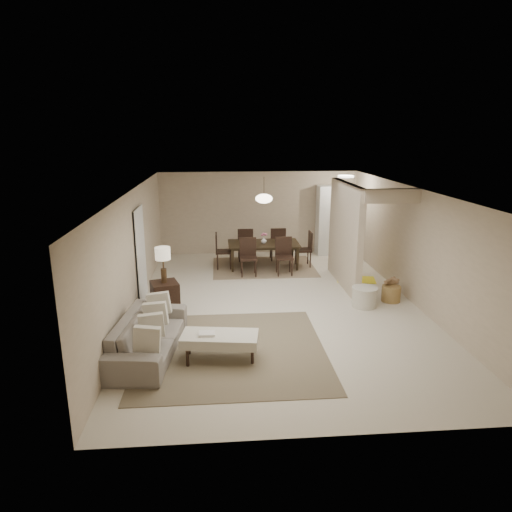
{
  "coord_description": "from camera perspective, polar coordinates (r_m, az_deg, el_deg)",
  "views": [
    {
      "loc": [
        -1.23,
        -9.27,
        3.65
      ],
      "look_at": [
        -0.44,
        0.22,
        1.05
      ],
      "focal_mm": 32.0,
      "sensor_mm": 36.0,
      "label": 1
    }
  ],
  "objects": [
    {
      "name": "ceiling",
      "position": [
        9.42,
        2.81,
        8.24
      ],
      "size": [
        9.0,
        9.0,
        0.0
      ],
      "primitive_type": "plane",
      "rotation": [
        3.14,
        0.0,
        0.0
      ],
      "color": "white",
      "rests_on": "back_wall"
    },
    {
      "name": "floor",
      "position": [
        10.04,
        2.63,
        -6.07
      ],
      "size": [
        9.0,
        9.0,
        0.0
      ],
      "primitive_type": "plane",
      "color": "beige",
      "rests_on": "ground"
    },
    {
      "name": "round_pouf",
      "position": [
        10.13,
        13.39,
        -5.01
      ],
      "size": [
        0.55,
        0.55,
        0.42
      ],
      "primitive_type": "cylinder",
      "color": "beige",
      "rests_on": "floor"
    },
    {
      "name": "doorway",
      "position": [
        10.36,
        -14.26,
        0.08
      ],
      "size": [
        0.04,
        0.9,
        2.04
      ],
      "primitive_type": "cube",
      "color": "black",
      "rests_on": "floor"
    },
    {
      "name": "vase",
      "position": [
        12.53,
        0.97,
        1.97
      ],
      "size": [
        0.18,
        0.18,
        0.17
      ],
      "primitive_type": "imported",
      "rotation": [
        0.0,
        0.0,
        0.16
      ],
      "color": "white",
      "rests_on": "dining_table"
    },
    {
      "name": "side_table",
      "position": [
        9.88,
        -11.3,
        -4.87
      ],
      "size": [
        0.68,
        0.68,
        0.59
      ],
      "primitive_type": "cube",
      "rotation": [
        0.0,
        0.0,
        0.31
      ],
      "color": "black",
      "rests_on": "floor"
    },
    {
      "name": "back_wall",
      "position": [
        14.03,
        0.35,
        5.42
      ],
      "size": [
        6.0,
        0.0,
        6.0
      ],
      "primitive_type": "plane",
      "rotation": [
        1.57,
        0.0,
        0.0
      ],
      "color": "tan",
      "rests_on": "floor"
    },
    {
      "name": "partition",
      "position": [
        11.21,
        11.06,
        2.62
      ],
      "size": [
        0.15,
        2.5,
        2.5
      ],
      "primitive_type": "cube",
      "color": "tan",
      "rests_on": "floor"
    },
    {
      "name": "left_wall",
      "position": [
        9.74,
        -15.07,
        0.47
      ],
      "size": [
        0.0,
        9.0,
        9.0
      ],
      "primitive_type": "plane",
      "rotation": [
        1.57,
        0.0,
        1.57
      ],
      "color": "tan",
      "rests_on": "floor"
    },
    {
      "name": "right_wall",
      "position": [
        10.47,
        19.23,
        1.15
      ],
      "size": [
        0.0,
        9.0,
        9.0
      ],
      "primitive_type": "plane",
      "rotation": [
        1.57,
        0.0,
        -1.57
      ],
      "color": "tan",
      "rests_on": "floor"
    },
    {
      "name": "yellow_mat",
      "position": [
        11.93,
        12.37,
        -2.88
      ],
      "size": [
        1.06,
        0.77,
        0.01
      ],
      "primitive_type": "cube",
      "rotation": [
        0.0,
        0.0,
        -0.2
      ],
      "color": "yellow",
      "rests_on": "floor"
    },
    {
      "name": "living_rug",
      "position": [
        8.05,
        -3.06,
        -11.65
      ],
      "size": [
        3.2,
        3.2,
        0.01
      ],
      "primitive_type": "cube",
      "color": "brown",
      "rests_on": "floor"
    },
    {
      "name": "pendant_light",
      "position": [
        12.31,
        1.0,
        7.19
      ],
      "size": [
        0.46,
        0.46,
        0.71
      ],
      "color": "#45301D",
      "rests_on": "ceiling"
    },
    {
      "name": "pantry_cabinet",
      "position": [
        14.13,
        10.04,
        4.43
      ],
      "size": [
        1.2,
        0.55,
        2.1
      ],
      "primitive_type": "cube",
      "color": "silver",
      "rests_on": "floor"
    },
    {
      "name": "wicker_basket",
      "position": [
        10.6,
        16.53,
        -4.52
      ],
      "size": [
        0.43,
        0.43,
        0.35
      ],
      "primitive_type": "cylinder",
      "rotation": [
        0.0,
        0.0,
        0.04
      ],
      "color": "olive",
      "rests_on": "floor"
    },
    {
      "name": "dining_table",
      "position": [
        12.63,
        0.96,
        0.09
      ],
      "size": [
        1.95,
        1.09,
        0.69
      ],
      "primitive_type": "imported",
      "rotation": [
        0.0,
        0.0,
        -0.0
      ],
      "color": "black",
      "rests_on": "dining_rug"
    },
    {
      "name": "table_lamp",
      "position": [
        9.63,
        -11.57,
        -0.07
      ],
      "size": [
        0.32,
        0.32,
        0.76
      ],
      "color": "#45301D",
      "rests_on": "side_table"
    },
    {
      "name": "flush_light",
      "position": [
        13.01,
        11.17,
        9.74
      ],
      "size": [
        0.44,
        0.44,
        0.05
      ],
      "primitive_type": "cylinder",
      "color": "white",
      "rests_on": "ceiling"
    },
    {
      "name": "dining_chairs",
      "position": [
        12.59,
        0.97,
        0.75
      ],
      "size": [
        2.64,
        1.91,
        0.99
      ],
      "color": "black",
      "rests_on": "dining_rug"
    },
    {
      "name": "dining_rug",
      "position": [
        12.72,
        0.96,
        -1.38
      ],
      "size": [
        2.8,
        2.1,
        0.01
      ],
      "primitive_type": "cube",
      "color": "#746348",
      "rests_on": "floor"
    },
    {
      "name": "sofa",
      "position": [
        8.0,
        -13.28,
        -9.65
      ],
      "size": [
        2.37,
        1.15,
        0.67
      ],
      "primitive_type": "imported",
      "rotation": [
        0.0,
        0.0,
        1.46
      ],
      "color": "slate",
      "rests_on": "floor"
    },
    {
      "name": "ottoman_bench",
      "position": [
        7.63,
        -4.55,
        -10.34
      ],
      "size": [
        1.32,
        0.74,
        0.45
      ],
      "rotation": [
        0.0,
        0.0,
        -0.14
      ],
      "color": "beige",
      "rests_on": "living_rug"
    }
  ]
}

